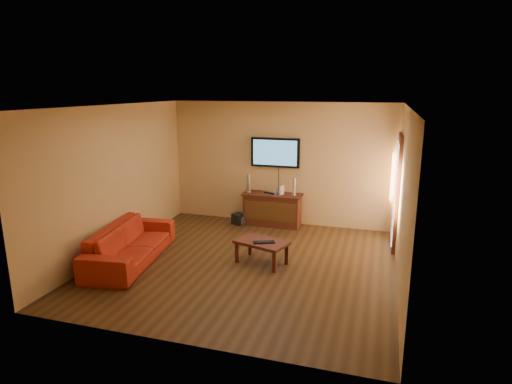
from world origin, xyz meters
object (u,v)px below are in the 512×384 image
at_px(subwoofer, 239,219).
at_px(bottle, 243,222).
at_px(media_console, 272,209).
at_px(game_console, 282,190).
at_px(sofa, 130,238).
at_px(speaker_right, 294,188).
at_px(coffee_table, 262,244).
at_px(av_receiver, 272,192).
at_px(speaker_left, 249,184).
at_px(keyboard, 264,242).
at_px(television, 275,153).

height_order(subwoofer, bottle, subwoofer).
xyz_separation_m(media_console, game_console, (0.21, -0.01, 0.46)).
distance_m(sofa, game_console, 3.41).
height_order(speaker_right, game_console, speaker_right).
height_order(coffee_table, av_receiver, av_receiver).
xyz_separation_m(media_console, subwoofer, (-0.75, -0.14, -0.24)).
distance_m(media_console, coffee_table, 2.17).
bearing_deg(speaker_left, av_receiver, -0.79).
bearing_deg(speaker_left, keyboard, -66.21).
relative_size(coffee_table, sofa, 0.45).
bearing_deg(bottle, television, 42.19).
bearing_deg(speaker_left, speaker_right, -0.37).
relative_size(television, subwoofer, 4.57).
bearing_deg(av_receiver, speaker_right, 21.83).
xyz_separation_m(coffee_table, bottle, (-0.95, 1.81, -0.25)).
relative_size(sofa, keyboard, 5.67).
relative_size(television, coffee_table, 1.09).
xyz_separation_m(av_receiver, game_console, (0.22, -0.02, 0.06)).
xyz_separation_m(television, coffee_table, (0.37, -2.34, -1.25)).
relative_size(sofa, bottle, 10.09).
bearing_deg(game_console, sofa, -107.53).
height_order(av_receiver, keyboard, av_receiver).
height_order(coffee_table, speaker_right, speaker_right).
bearing_deg(game_console, media_console, -163.44).
height_order(speaker_right, bottle, speaker_right).
height_order(coffee_table, game_console, game_console).
relative_size(game_console, keyboard, 0.51).
bearing_deg(keyboard, coffee_table, 129.47).
distance_m(media_console, keyboard, 2.25).
distance_m(television, sofa, 3.65).
height_order(subwoofer, keyboard, keyboard).
bearing_deg(subwoofer, coffee_table, -37.68).
height_order(speaker_left, keyboard, speaker_left).
bearing_deg(speaker_right, coffee_table, -93.05).
relative_size(bottle, keyboard, 0.56).
relative_size(av_receiver, keyboard, 0.79).
height_order(television, keyboard, television).
xyz_separation_m(av_receiver, keyboard, (0.44, -2.21, -0.33)).
xyz_separation_m(media_console, sofa, (-1.88, -2.69, 0.07)).
bearing_deg(keyboard, game_console, 95.62).
bearing_deg(av_receiver, media_console, -4.21).
bearing_deg(speaker_left, television, 19.24).
distance_m(sofa, keyboard, 2.35).
bearing_deg(television, speaker_left, -160.76).
relative_size(media_console, speaker_left, 3.19).
bearing_deg(game_console, subwoofer, -151.97).
distance_m(television, subwoofer, 1.70).
distance_m(television, keyboard, 2.72).
bearing_deg(speaker_right, television, 157.45).
relative_size(coffee_table, subwoofer, 4.19).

